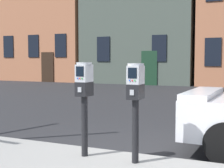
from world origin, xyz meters
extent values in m
plane|color=#28282B|center=(0.00, 0.00, 0.00)|extent=(160.00, 160.00, 0.00)
cylinder|color=black|center=(-0.69, -0.23, 0.57)|extent=(0.09, 0.09, 0.86)
cube|color=black|center=(-0.69, -0.23, 1.10)|extent=(0.18, 0.25, 0.20)
cube|color=#A5A8AD|center=(-0.69, -0.35, 1.10)|extent=(0.06, 0.01, 0.07)
cube|color=#B7BABF|center=(-0.69, -0.23, 1.32)|extent=(0.18, 0.23, 0.24)
cube|color=black|center=(-0.69, -0.35, 1.35)|extent=(0.12, 0.01, 0.14)
cylinder|color=blue|center=(-0.72, -0.35, 1.25)|extent=(0.02, 0.01, 0.02)
cylinder|color=red|center=(-0.69, -0.35, 1.25)|extent=(0.02, 0.01, 0.02)
cylinder|color=green|center=(-0.65, -0.35, 1.25)|extent=(0.02, 0.01, 0.02)
cylinder|color=#B7BABF|center=(-0.69, -0.23, 1.46)|extent=(0.22, 0.22, 0.03)
cylinder|color=black|center=(0.08, -0.23, 0.57)|extent=(0.09, 0.09, 0.85)
cube|color=black|center=(0.08, -0.23, 1.09)|extent=(0.18, 0.25, 0.20)
cube|color=#A5A8AD|center=(0.07, -0.35, 1.09)|extent=(0.06, 0.01, 0.07)
cube|color=#B7BABF|center=(0.08, -0.23, 1.31)|extent=(0.18, 0.23, 0.24)
cube|color=black|center=(0.07, -0.35, 1.34)|extent=(0.12, 0.01, 0.14)
cylinder|color=blue|center=(0.04, -0.35, 1.24)|extent=(0.02, 0.01, 0.02)
cylinder|color=red|center=(0.07, -0.35, 1.24)|extent=(0.02, 0.01, 0.02)
cylinder|color=green|center=(0.11, -0.35, 1.24)|extent=(0.02, 0.01, 0.02)
cylinder|color=#B7BABF|center=(0.08, -0.23, 1.45)|extent=(0.22, 0.22, 0.03)
cube|color=silver|center=(0.71, 1.42, 0.94)|extent=(0.52, 1.70, 0.10)
cube|color=white|center=(0.44, 0.75, 0.62)|extent=(0.05, 0.20, 0.14)
cube|color=white|center=(0.51, 2.11, 0.62)|extent=(0.05, 0.20, 0.14)
cube|color=black|center=(-15.29, 14.72, 2.54)|extent=(0.90, 0.06, 1.60)
cube|color=black|center=(-13.00, 14.72, 2.54)|extent=(0.90, 0.06, 1.60)
cube|color=black|center=(-10.72, 14.72, 2.54)|extent=(0.90, 0.06, 1.60)
cube|color=black|center=(-11.82, 14.72, 1.05)|extent=(1.00, 0.07, 2.10)
cube|color=black|center=(-7.47, 14.72, 2.25)|extent=(0.90, 0.06, 1.60)
cube|color=black|center=(-3.75, 14.72, 2.25)|extent=(0.90, 0.06, 1.60)
cube|color=#193823|center=(-4.37, 14.72, 1.05)|extent=(1.00, 0.07, 2.10)
cube|color=black|center=(-0.65, 14.72, 1.99)|extent=(0.90, 0.06, 1.60)
camera|label=1|loc=(1.49, -4.20, 1.50)|focal=51.64mm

